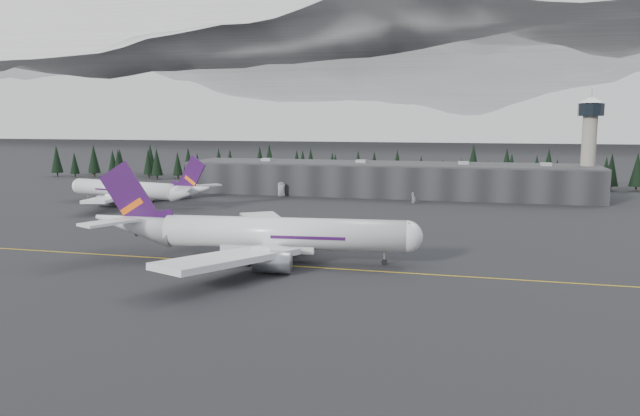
% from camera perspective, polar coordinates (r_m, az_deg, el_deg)
% --- Properties ---
extents(ground, '(1400.00, 1400.00, 0.00)m').
position_cam_1_polar(ground, '(129.98, -2.21, -5.14)').
color(ground, black).
rests_on(ground, ground).
extents(taxiline, '(400.00, 0.40, 0.02)m').
position_cam_1_polar(taxiline, '(128.11, -2.47, -5.33)').
color(taxiline, gold).
rests_on(taxiline, ground).
extents(terminal, '(160.00, 30.00, 12.60)m').
position_cam_1_polar(terminal, '(249.94, 6.04, 2.68)').
color(terminal, black).
rests_on(terminal, ground).
extents(control_tower, '(10.00, 10.00, 37.70)m').
position_cam_1_polar(control_tower, '(252.19, 23.41, 6.00)').
color(control_tower, gray).
rests_on(control_tower, ground).
extents(treeline, '(360.00, 20.00, 15.00)m').
position_cam_1_polar(treeline, '(286.36, 7.14, 3.59)').
color(treeline, black).
rests_on(treeline, ground).
extents(mountain_ridge, '(4400.00, 900.00, 420.00)m').
position_cam_1_polar(mountain_ridge, '(1122.14, 12.70, 6.39)').
color(mountain_ridge, white).
rests_on(mountain_ridge, ground).
extents(jet_main, '(71.33, 65.57, 20.99)m').
position_cam_1_polar(jet_main, '(132.51, -5.96, -2.31)').
color(jet_main, silver).
rests_on(jet_main, ground).
extents(jet_parked, '(61.00, 55.75, 18.15)m').
position_cam_1_polar(jet_parked, '(227.77, -16.40, 1.57)').
color(jet_parked, silver).
rests_on(jet_parked, ground).
extents(gse_vehicle_a, '(4.75, 6.21, 1.57)m').
position_cam_1_polar(gse_vehicle_a, '(242.77, -3.56, 1.24)').
color(gse_vehicle_a, white).
rests_on(gse_vehicle_a, ground).
extents(gse_vehicle_b, '(4.37, 2.37, 1.41)m').
position_cam_1_polar(gse_vehicle_b, '(223.38, 8.54, 0.54)').
color(gse_vehicle_b, '#B8B8BA').
rests_on(gse_vehicle_b, ground).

